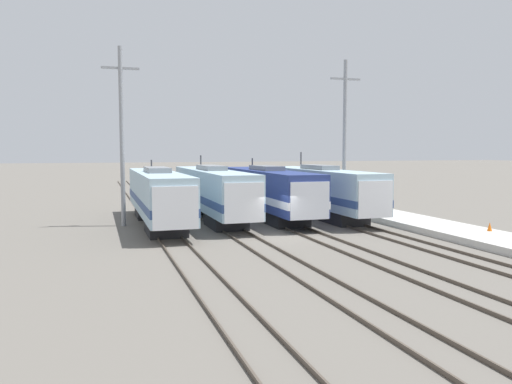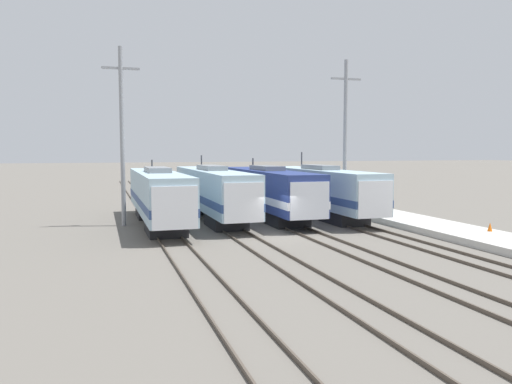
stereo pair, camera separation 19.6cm
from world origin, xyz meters
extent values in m
plane|color=#666059|center=(0.00, 0.00, 0.00)|extent=(400.00, 400.00, 0.00)
cube|color=#4C4238|center=(-7.26, 0.00, 0.07)|extent=(0.07, 120.00, 0.15)
cube|color=#4C4238|center=(-5.82, 0.00, 0.07)|extent=(0.07, 120.00, 0.15)
cube|color=#4C4238|center=(-2.90, 0.00, 0.07)|extent=(0.07, 120.00, 0.15)
cube|color=#4C4238|center=(-1.46, 0.00, 0.07)|extent=(0.07, 120.00, 0.15)
cube|color=#4C4238|center=(1.46, 0.00, 0.07)|extent=(0.07, 120.00, 0.15)
cube|color=#4C4238|center=(2.90, 0.00, 0.07)|extent=(0.07, 120.00, 0.15)
cube|color=#4C4238|center=(5.82, 0.00, 0.07)|extent=(0.07, 120.00, 0.15)
cube|color=#4C4238|center=(7.26, 0.00, 0.07)|extent=(0.07, 120.00, 0.15)
cube|color=#232326|center=(-6.54, 2.91, 0.47)|extent=(2.36, 3.77, 0.95)
cube|color=#232326|center=(-6.54, 11.47, 0.47)|extent=(2.36, 3.77, 0.95)
cube|color=#9EBCCC|center=(-6.54, 7.19, 2.37)|extent=(2.78, 17.13, 2.84)
cube|color=navy|center=(-6.54, 7.19, 1.80)|extent=(2.82, 17.17, 0.51)
cube|color=silver|center=(-6.54, -0.32, 2.16)|extent=(2.56, 2.31, 2.42)
cube|color=black|center=(-6.54, -1.39, 2.69)|extent=(2.17, 0.08, 0.68)
cube|color=gray|center=(-6.54, 7.19, 3.97)|extent=(1.53, 4.28, 0.35)
cylinder|color=#38383D|center=(-6.54, 10.96, 4.20)|extent=(0.12, 0.12, 0.81)
cube|color=#232326|center=(-2.18, 4.55, 0.47)|extent=(2.32, 4.00, 0.95)
cube|color=#232326|center=(-2.18, 13.63, 0.47)|extent=(2.32, 4.00, 0.95)
cube|color=#9EBCCC|center=(-2.18, 9.09, 2.39)|extent=(2.73, 18.17, 2.88)
cube|color=navy|center=(-2.18, 9.09, 1.81)|extent=(2.77, 18.21, 0.52)
cube|color=silver|center=(-2.18, 1.00, 2.17)|extent=(2.52, 2.19, 2.45)
cube|color=black|center=(-2.18, -0.01, 2.71)|extent=(2.14, 0.08, 0.69)
cube|color=gray|center=(-2.18, 9.09, 4.01)|extent=(1.50, 4.54, 0.35)
cylinder|color=#38383D|center=(-2.18, 13.09, 4.38)|extent=(0.12, 0.12, 1.09)
cube|color=black|center=(2.18, 4.36, 0.47)|extent=(2.46, 3.74, 0.95)
cube|color=black|center=(2.18, 12.85, 0.47)|extent=(2.46, 3.74, 0.95)
cube|color=navy|center=(2.18, 8.60, 2.37)|extent=(2.89, 16.99, 2.83)
cube|color=silver|center=(2.18, 8.60, 1.80)|extent=(2.93, 17.03, 0.51)
cube|color=silver|center=(2.18, 0.99, 2.15)|extent=(2.66, 1.96, 2.41)
cube|color=black|center=(2.18, 0.09, 2.68)|extent=(2.26, 0.08, 0.67)
cube|color=slate|center=(2.18, 8.60, 3.96)|extent=(1.59, 4.25, 0.35)
cylinder|color=#38383D|center=(2.18, 12.34, 4.23)|extent=(0.12, 0.12, 0.90)
cube|color=#232326|center=(6.54, 3.81, 0.47)|extent=(2.32, 3.79, 0.95)
cube|color=#232326|center=(6.54, 12.42, 0.47)|extent=(2.32, 3.79, 0.95)
cube|color=#9EBCCC|center=(6.54, 8.12, 2.38)|extent=(2.73, 17.22, 2.86)
cube|color=navy|center=(6.54, 8.12, 1.81)|extent=(2.77, 17.26, 0.51)
cube|color=silver|center=(6.54, 0.50, 2.17)|extent=(2.51, 2.18, 2.43)
cube|color=black|center=(6.54, -0.51, 2.70)|extent=(2.13, 0.08, 0.68)
cube|color=gray|center=(6.54, 8.12, 3.98)|extent=(1.50, 4.31, 0.35)
cylinder|color=#38383D|center=(6.54, 11.91, 4.50)|extent=(0.12, 0.12, 1.38)
cylinder|color=gray|center=(-8.90, 7.43, 6.25)|extent=(0.31, 0.31, 12.51)
cube|color=gray|center=(-8.90, 7.43, 11.01)|extent=(2.58, 0.16, 0.16)
cylinder|color=gray|center=(8.43, 7.43, 6.25)|extent=(0.31, 0.31, 12.51)
cube|color=gray|center=(8.43, 7.43, 11.01)|extent=(2.58, 0.16, 0.16)
cube|color=beige|center=(10.96, 0.00, 0.22)|extent=(4.00, 120.00, 0.43)
cone|color=orange|center=(12.10, -4.47, 0.71)|extent=(0.29, 0.29, 0.54)
camera|label=1|loc=(-10.62, -28.78, 5.33)|focal=35.00mm
camera|label=2|loc=(-10.43, -28.84, 5.33)|focal=35.00mm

